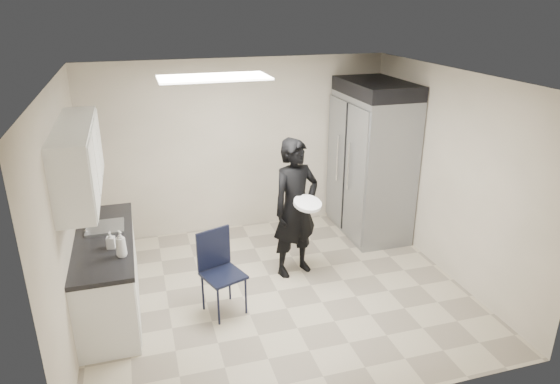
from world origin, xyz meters
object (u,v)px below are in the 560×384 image
object	(u,v)px
folding_chair	(223,275)
man_tuxedo	(295,208)
lower_counter	(108,276)
commercial_fridge	(371,166)

from	to	relation	value
folding_chair	man_tuxedo	bearing A→B (deg)	11.03
lower_counter	folding_chair	distance (m)	1.32
lower_counter	man_tuxedo	world-z (taller)	man_tuxedo
lower_counter	commercial_fridge	world-z (taller)	commercial_fridge
commercial_fridge	folding_chair	size ratio (longest dim) A/B	2.23
commercial_fridge	folding_chair	distance (m)	3.00
commercial_fridge	folding_chair	xyz separation A→B (m)	(-2.53, -1.51, -0.58)
man_tuxedo	folding_chair	bearing A→B (deg)	-166.34
lower_counter	folding_chair	size ratio (longest dim) A/B	2.02
lower_counter	man_tuxedo	distance (m)	2.36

